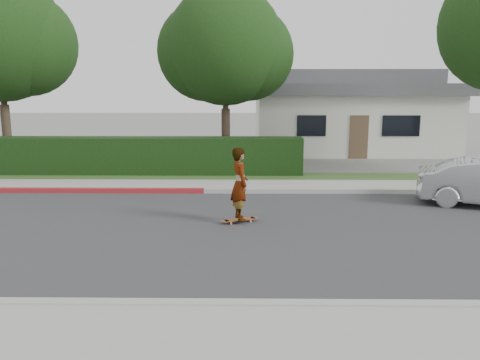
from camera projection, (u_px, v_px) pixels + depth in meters
The scene contains 14 objects.
ground at pixel (147, 230), 11.08m from camera, with size 120.00×120.00×0.00m, color slate.
road at pixel (147, 230), 11.08m from camera, with size 60.00×8.00×0.01m, color #2D2D30.
curb_near at pixel (90, 305), 7.04m from camera, with size 60.00×0.20×0.15m, color #9E9E99.
sidewalk_near at pixel (68, 337), 6.16m from camera, with size 60.00×1.60×0.12m, color gray.
curb_far at pixel (173, 191), 15.09m from camera, with size 60.00×0.20×0.15m, color #9E9E99.
curb_red_section at pixel (20, 190), 15.15m from camera, with size 12.00×0.21×0.15m, color maroon.
sidewalk_far at pixel (177, 186), 15.98m from camera, with size 60.00×1.60×0.12m, color gray.
planting_strip at pixel (183, 177), 17.55m from camera, with size 60.00×1.60×0.10m, color #2D4C1E.
hedge at pixel (108, 157), 18.05m from camera, with size 15.00×1.00×1.50m, color black.
tree_left at pixel (0, 40), 18.71m from camera, with size 5.99×5.21×8.00m.
tree_center at pixel (225, 50), 19.17m from camera, with size 5.66×4.84×7.44m.
house at pixel (346, 112), 26.30m from camera, with size 10.60×8.60×4.30m.
skateboard at pixel (240, 220), 11.67m from camera, with size 0.98×0.56×0.09m.
skateboarder at pixel (240, 184), 11.50m from camera, with size 0.66×0.43×1.80m, color white.
Camera 1 is at (2.34, -10.63, 3.25)m, focal length 35.00 mm.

